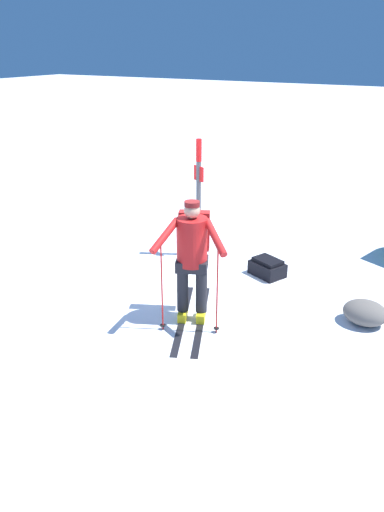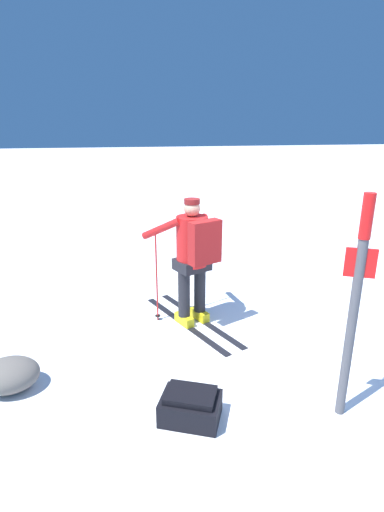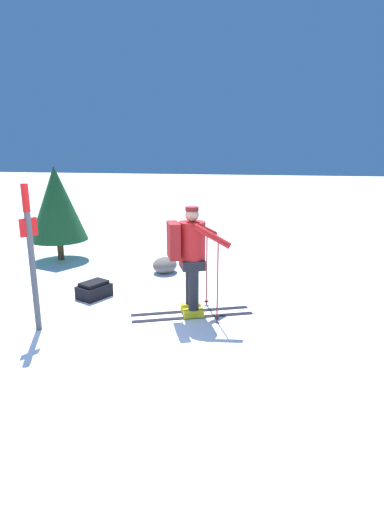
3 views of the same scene
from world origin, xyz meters
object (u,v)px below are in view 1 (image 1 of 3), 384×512
(rock_boulder, at_px, (365,313))
(trail_marker, at_px, (199,189))
(skier, at_px, (192,252))
(dropped_backpack, at_px, (267,268))

(rock_boulder, bearing_deg, trail_marker, -17.33)
(rock_boulder, bearing_deg, skier, 26.04)
(skier, relative_size, dropped_backpack, 2.90)
(dropped_backpack, bearing_deg, skier, 77.88)
(skier, bearing_deg, trail_marker, -63.36)
(skier, relative_size, trail_marker, 0.91)
(trail_marker, bearing_deg, dropped_backpack, 172.38)
(dropped_backpack, height_order, rock_boulder, rock_boulder)
(dropped_backpack, distance_m, rock_boulder, 1.81)
(dropped_backpack, bearing_deg, trail_marker, -7.62)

